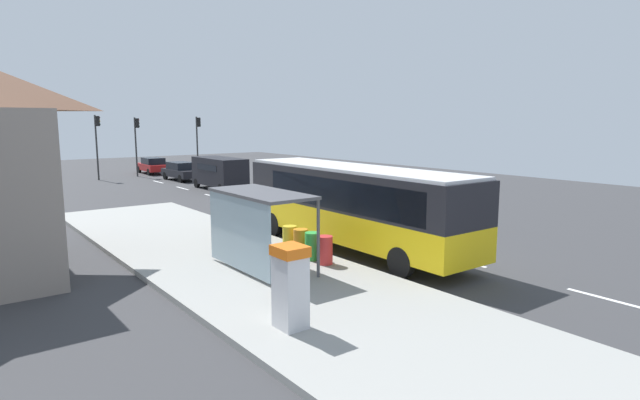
{
  "coord_description": "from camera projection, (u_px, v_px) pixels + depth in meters",
  "views": [
    {
      "loc": [
        -14.42,
        -12.08,
        4.9
      ],
      "look_at": [
        -1.0,
        5.56,
        1.5
      ],
      "focal_mm": 28.85,
      "sensor_mm": 36.0,
      "label": 1
    }
  ],
  "objects": [
    {
      "name": "lane_stripe_seg_7",
      "position": [
        158.0,
        182.0,
        41.84
      ],
      "size": [
        0.16,
        2.2,
        0.01
      ],
      "primitive_type": "cube",
      "color": "silver",
      "rests_on": "ground"
    },
    {
      "name": "traffic_light_far_side",
      "position": [
        97.0,
        137.0,
        42.85
      ],
      "size": [
        0.49,
        0.28,
        5.42
      ],
      "color": "#2D2D2D",
      "rests_on": "ground"
    },
    {
      "name": "lane_stripe_seg_6",
      "position": [
        182.0,
        188.0,
        37.91
      ],
      "size": [
        0.16,
        2.2,
        0.01
      ],
      "primitive_type": "cube",
      "color": "silver",
      "rests_on": "ground"
    },
    {
      "name": "ground_plane",
      "position": [
        246.0,
        207.0,
        29.89
      ],
      "size": [
        56.0,
        92.0,
        0.04
      ],
      "primitive_type": "cube",
      "color": "#38383A"
    },
    {
      "name": "lane_stripe_seg_3",
      "position": [
        299.0,
        219.0,
        26.11
      ],
      "size": [
        0.16,
        2.2,
        0.01
      ],
      "primitive_type": "cube",
      "color": "silver",
      "rests_on": "ground"
    },
    {
      "name": "sedan_near",
      "position": [
        182.0,
        171.0,
        43.01
      ],
      "size": [
        2.0,
        4.48,
        1.52
      ],
      "color": "black",
      "rests_on": "ground"
    },
    {
      "name": "recycling_bin_green",
      "position": [
        312.0,
        246.0,
        17.67
      ],
      "size": [
        0.52,
        0.52,
        0.95
      ],
      "primitive_type": "cylinder",
      "color": "green",
      "rests_on": "sidewalk_platform"
    },
    {
      "name": "lane_stripe_seg_4",
      "position": [
        250.0,
        206.0,
        30.04
      ],
      "size": [
        0.16,
        2.2,
        0.01
      ],
      "primitive_type": "cube",
      "color": "silver",
      "rests_on": "ground"
    },
    {
      "name": "lane_stripe_seg_0",
      "position": [
        607.0,
        299.0,
        14.31
      ],
      "size": [
        0.16,
        2.2,
        0.01
      ],
      "primitive_type": "cube",
      "color": "silver",
      "rests_on": "ground"
    },
    {
      "name": "recycling_bin_red",
      "position": [
        325.0,
        250.0,
        17.12
      ],
      "size": [
        0.52,
        0.52,
        0.95
      ],
      "primitive_type": "cylinder",
      "color": "red",
      "rests_on": "sidewalk_platform"
    },
    {
      "name": "traffic_light_median",
      "position": [
        137.0,
        138.0,
        45.59
      ],
      "size": [
        0.49,
        0.28,
        5.24
      ],
      "color": "#2D2D2D",
      "rests_on": "ground"
    },
    {
      "name": "sedan_far",
      "position": [
        153.0,
        165.0,
        48.42
      ],
      "size": [
        1.97,
        4.46,
        1.52
      ],
      "color": "#A51919",
      "rests_on": "ground"
    },
    {
      "name": "white_van",
      "position": [
        220.0,
        171.0,
        37.11
      ],
      "size": [
        2.04,
        5.2,
        2.3
      ],
      "color": "black",
      "rests_on": "ground"
    },
    {
      "name": "lane_stripe_seg_5",
      "position": [
        212.0,
        196.0,
        33.97
      ],
      "size": [
        0.16,
        2.2,
        0.01
      ],
      "primitive_type": "cube",
      "color": "silver",
      "rests_on": "ground"
    },
    {
      "name": "bus",
      "position": [
        352.0,
        202.0,
        19.61
      ],
      "size": [
        2.64,
        11.04,
        3.21
      ],
      "color": "yellow",
      "rests_on": "ground"
    },
    {
      "name": "recycling_bin_orange",
      "position": [
        301.0,
        242.0,
        18.22
      ],
      "size": [
        0.52,
        0.52,
        0.95
      ],
      "primitive_type": "cylinder",
      "color": "orange",
      "rests_on": "sidewalk_platform"
    },
    {
      "name": "recycling_bin_yellow",
      "position": [
        290.0,
        239.0,
        18.77
      ],
      "size": [
        0.52,
        0.52,
        0.95
      ],
      "primitive_type": "cylinder",
      "color": "yellow",
      "rests_on": "sidewalk_platform"
    },
    {
      "name": "traffic_light_near_side",
      "position": [
        198.0,
        136.0,
        47.37
      ],
      "size": [
        0.49,
        0.28,
        5.32
      ],
      "color": "#2D2D2D",
      "rests_on": "ground"
    },
    {
      "name": "lane_stripe_seg_1",
      "position": [
        460.0,
        261.0,
        18.24
      ],
      "size": [
        0.16,
        2.2,
        0.01
      ],
      "primitive_type": "cube",
      "color": "silver",
      "rests_on": "ground"
    },
    {
      "name": "sidewalk_platform",
      "position": [
        254.0,
        272.0,
        16.61
      ],
      "size": [
        6.2,
        30.0,
        0.18
      ],
      "primitive_type": "cube",
      "color": "#999993",
      "rests_on": "ground"
    },
    {
      "name": "ticket_machine",
      "position": [
        290.0,
        286.0,
        11.76
      ],
      "size": [
        0.66,
        0.76,
        1.94
      ],
      "color": "silver",
      "rests_on": "sidewalk_platform"
    },
    {
      "name": "bus_shelter",
      "position": [
        253.0,
        211.0,
        16.26
      ],
      "size": [
        1.8,
        4.0,
        2.5
      ],
      "color": "#4C4C51",
      "rests_on": "sidewalk_platform"
    },
    {
      "name": "lane_stripe_seg_2",
      "position": [
        365.0,
        236.0,
        22.17
      ],
      "size": [
        0.16,
        2.2,
        0.01
      ],
      "primitive_type": "cube",
      "color": "silver",
      "rests_on": "ground"
    }
  ]
}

